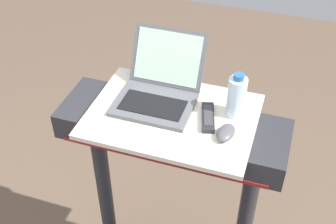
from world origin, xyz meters
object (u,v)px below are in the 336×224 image
water_bottle (236,97)px  tv_remote (208,117)px  laptop (159,89)px  computer_mouse (226,133)px

water_bottle → tv_remote: 0.13m
tv_remote → water_bottle: bearing=34.6°
laptop → tv_remote: size_ratio=2.05×
computer_mouse → water_bottle: size_ratio=0.54×
laptop → computer_mouse: bearing=-24.4°
computer_mouse → laptop: bearing=165.3°
water_bottle → tv_remote: water_bottle is taller
water_bottle → laptop: bearing=179.0°
laptop → water_bottle: (0.31, -0.01, 0.04)m
computer_mouse → water_bottle: water_bottle is taller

